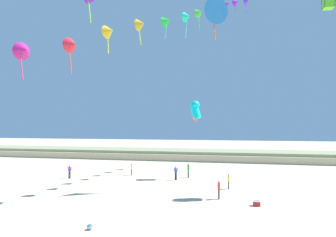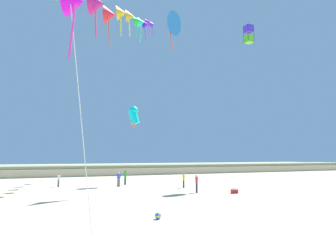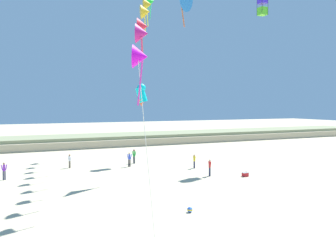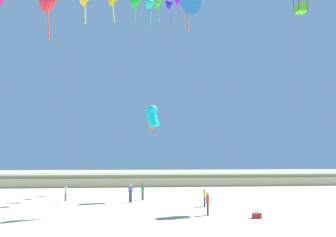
{
  "view_description": "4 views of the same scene",
  "coord_description": "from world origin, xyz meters",
  "px_view_note": "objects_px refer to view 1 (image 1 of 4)",
  "views": [
    {
      "loc": [
        6.04,
        -15.2,
        6.38
      ],
      "look_at": [
        0.09,
        10.87,
        7.06
      ],
      "focal_mm": 32.0,
      "sensor_mm": 36.0,
      "label": 1
    },
    {
      "loc": [
        -8.51,
        -13.95,
        3.43
      ],
      "look_at": [
        1.35,
        10.61,
        6.72
      ],
      "focal_mm": 32.0,
      "sensor_mm": 36.0,
      "label": 2
    },
    {
      "loc": [
        -13.53,
        -18.35,
        6.99
      ],
      "look_at": [
        -1.13,
        8.81,
        5.83
      ],
      "focal_mm": 38.0,
      "sensor_mm": 36.0,
      "label": 3
    },
    {
      "loc": [
        -1.17,
        -14.28,
        4.02
      ],
      "look_at": [
        1.59,
        10.81,
        6.91
      ],
      "focal_mm": 38.0,
      "sensor_mm": 36.0,
      "label": 4
    }
  ],
  "objects_px": {
    "large_kite_mid_trail": "(195,111)",
    "beach_ball": "(90,227)",
    "person_far_center": "(176,172)",
    "person_far_right": "(70,171)",
    "person_near_left": "(188,170)",
    "large_kite_outer_drift": "(214,12)",
    "person_far_left": "(229,180)",
    "person_mid_center": "(132,168)",
    "beach_cooler": "(257,203)",
    "person_near_right": "(219,188)"
  },
  "relations": [
    {
      "from": "person_far_left",
      "to": "person_mid_center",
      "type": "bearing_deg",
      "value": 154.93
    },
    {
      "from": "person_far_left",
      "to": "large_kite_outer_drift",
      "type": "xyz_separation_m",
      "value": [
        -1.4,
        0.12,
        17.43
      ]
    },
    {
      "from": "person_near_right",
      "to": "large_kite_outer_drift",
      "type": "xyz_separation_m",
      "value": [
        -0.67,
        4.57,
        17.36
      ]
    },
    {
      "from": "large_kite_mid_trail",
      "to": "beach_cooler",
      "type": "relative_size",
      "value": 4.7
    },
    {
      "from": "person_near_right",
      "to": "person_far_right",
      "type": "relative_size",
      "value": 1.01
    },
    {
      "from": "person_mid_center",
      "to": "large_kite_mid_trail",
      "type": "xyz_separation_m",
      "value": [
        8.37,
        -0.24,
        7.38
      ]
    },
    {
      "from": "person_near_left",
      "to": "large_kite_outer_drift",
      "type": "xyz_separation_m",
      "value": [
        3.62,
        -5.58,
        17.34
      ]
    },
    {
      "from": "person_far_center",
      "to": "person_far_right",
      "type": "bearing_deg",
      "value": -171.57
    },
    {
      "from": "person_near_left",
      "to": "beach_ball",
      "type": "distance_m",
      "value": 19.97
    },
    {
      "from": "person_mid_center",
      "to": "beach_cooler",
      "type": "relative_size",
      "value": 2.65
    },
    {
      "from": "person_near_right",
      "to": "person_far_left",
      "type": "xyz_separation_m",
      "value": [
        0.73,
        4.45,
        -0.08
      ]
    },
    {
      "from": "person_far_center",
      "to": "large_kite_mid_trail",
      "type": "relative_size",
      "value": 0.61
    },
    {
      "from": "person_mid_center",
      "to": "person_near_right",
      "type": "bearing_deg",
      "value": -41.19
    },
    {
      "from": "person_mid_center",
      "to": "person_far_right",
      "type": "height_order",
      "value": "person_far_right"
    },
    {
      "from": "person_far_center",
      "to": "person_mid_center",
      "type": "bearing_deg",
      "value": 162.19
    },
    {
      "from": "person_near_left",
      "to": "person_mid_center",
      "type": "height_order",
      "value": "person_near_left"
    },
    {
      "from": "person_far_right",
      "to": "beach_cooler",
      "type": "height_order",
      "value": "person_far_right"
    },
    {
      "from": "person_near_right",
      "to": "beach_cooler",
      "type": "distance_m",
      "value": 3.53
    },
    {
      "from": "person_near_left",
      "to": "person_near_right",
      "type": "xyz_separation_m",
      "value": [
        4.3,
        -10.15,
        -0.02
      ]
    },
    {
      "from": "person_mid_center",
      "to": "person_far_left",
      "type": "bearing_deg",
      "value": -25.07
    },
    {
      "from": "person_far_center",
      "to": "large_kite_outer_drift",
      "type": "distance_m",
      "value": 18.4
    },
    {
      "from": "person_near_right",
      "to": "person_far_left",
      "type": "distance_m",
      "value": 4.51
    },
    {
      "from": "large_kite_outer_drift",
      "to": "beach_cooler",
      "type": "distance_m",
      "value": 19.48
    },
    {
      "from": "person_far_right",
      "to": "large_kite_outer_drift",
      "type": "relative_size",
      "value": 0.37
    },
    {
      "from": "person_near_right",
      "to": "person_far_right",
      "type": "distance_m",
      "value": 19.4
    },
    {
      "from": "person_near_left",
      "to": "person_far_left",
      "type": "xyz_separation_m",
      "value": [
        5.02,
        -5.69,
        -0.09
      ]
    },
    {
      "from": "person_far_center",
      "to": "beach_ball",
      "type": "height_order",
      "value": "person_far_center"
    },
    {
      "from": "person_far_center",
      "to": "beach_cooler",
      "type": "bearing_deg",
      "value": -49.08
    },
    {
      "from": "person_mid_center",
      "to": "beach_ball",
      "type": "relative_size",
      "value": 4.22
    },
    {
      "from": "person_near_left",
      "to": "large_kite_mid_trail",
      "type": "bearing_deg",
      "value": -6.16
    },
    {
      "from": "person_far_left",
      "to": "person_far_center",
      "type": "distance_m",
      "value": 7.32
    },
    {
      "from": "large_kite_outer_drift",
      "to": "beach_cooler",
      "type": "height_order",
      "value": "large_kite_outer_drift"
    },
    {
      "from": "person_mid_center",
      "to": "person_far_left",
      "type": "distance_m",
      "value": 13.79
    },
    {
      "from": "person_mid_center",
      "to": "large_kite_mid_trail",
      "type": "height_order",
      "value": "large_kite_mid_trail"
    },
    {
      "from": "person_mid_center",
      "to": "person_far_right",
      "type": "relative_size",
      "value": 0.93
    },
    {
      "from": "person_far_center",
      "to": "beach_cooler",
      "type": "xyz_separation_m",
      "value": [
        8.56,
        -9.88,
        -0.74
      ]
    },
    {
      "from": "person_near_left",
      "to": "large_kite_outer_drift",
      "type": "relative_size",
      "value": 0.38
    },
    {
      "from": "person_mid_center",
      "to": "person_far_left",
      "type": "xyz_separation_m",
      "value": [
        12.49,
        -5.84,
        -0.0
      ]
    },
    {
      "from": "person_near_right",
      "to": "person_mid_center",
      "type": "distance_m",
      "value": 15.63
    },
    {
      "from": "large_kite_mid_trail",
      "to": "beach_ball",
      "type": "distance_m",
      "value": 21.59
    },
    {
      "from": "person_near_left",
      "to": "person_mid_center",
      "type": "xyz_separation_m",
      "value": [
        -7.47,
        0.15,
        -0.09
      ]
    },
    {
      "from": "large_kite_mid_trail",
      "to": "large_kite_outer_drift",
      "type": "relative_size",
      "value": 0.61
    },
    {
      "from": "person_near_left",
      "to": "person_far_center",
      "type": "height_order",
      "value": "person_near_left"
    },
    {
      "from": "person_far_left",
      "to": "beach_cooler",
      "type": "bearing_deg",
      "value": -68.91
    },
    {
      "from": "person_mid_center",
      "to": "large_kite_mid_trail",
      "type": "distance_m",
      "value": 11.16
    },
    {
      "from": "person_near_left",
      "to": "beach_cooler",
      "type": "height_order",
      "value": "person_near_left"
    },
    {
      "from": "large_kite_outer_drift",
      "to": "beach_ball",
      "type": "height_order",
      "value": "large_kite_outer_drift"
    },
    {
      "from": "beach_ball",
      "to": "person_far_center",
      "type": "bearing_deg",
      "value": 84.24
    },
    {
      "from": "large_kite_mid_trail",
      "to": "beach_ball",
      "type": "xyz_separation_m",
      "value": [
        -3.92,
        -19.63,
        -8.08
      ]
    },
    {
      "from": "person_near_left",
      "to": "beach_ball",
      "type": "bearing_deg",
      "value": -98.68
    }
  ]
}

